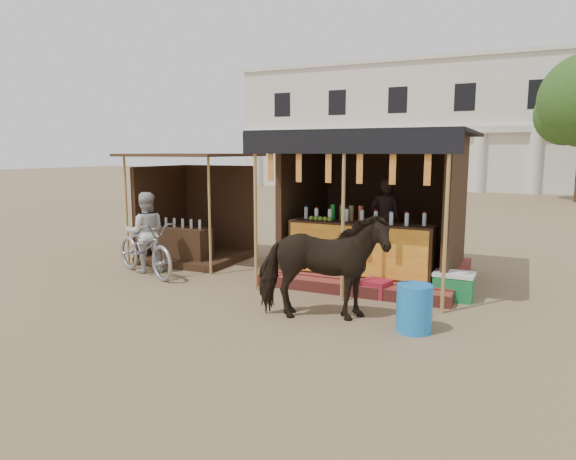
# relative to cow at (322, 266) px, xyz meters

# --- Properties ---
(ground) EXTENTS (120.00, 120.00, 0.00)m
(ground) POSITION_rel_cow_xyz_m (-1.05, -0.48, -0.80)
(ground) COLOR #846B4C
(ground) RESTS_ON ground
(main_stall) EXTENTS (3.60, 3.61, 2.78)m
(main_stall) POSITION_rel_cow_xyz_m (-0.04, 2.88, 0.23)
(main_stall) COLOR #933830
(main_stall) RESTS_ON ground
(secondary_stall) EXTENTS (2.40, 2.40, 2.38)m
(secondary_stall) POSITION_rel_cow_xyz_m (-4.22, 2.76, 0.05)
(secondary_stall) COLOR #3B2515
(secondary_stall) RESTS_ON ground
(cow) EXTENTS (2.06, 1.42, 1.59)m
(cow) POSITION_rel_cow_xyz_m (0.00, 0.00, 0.00)
(cow) COLOR black
(cow) RESTS_ON ground
(motorbike) EXTENTS (2.16, 1.43, 1.08)m
(motorbike) POSITION_rel_cow_xyz_m (-4.16, 1.11, -0.26)
(motorbike) COLOR #9C9DA5
(motorbike) RESTS_ON ground
(bystander) EXTENTS (1.00, 0.97, 1.62)m
(bystander) POSITION_rel_cow_xyz_m (-4.31, 1.33, 0.02)
(bystander) COLOR beige
(bystander) RESTS_ON ground
(blue_barrel) EXTENTS (0.49, 0.49, 0.65)m
(blue_barrel) POSITION_rel_cow_xyz_m (1.32, 0.08, -0.47)
(blue_barrel) COLOR blue
(blue_barrel) RESTS_ON ground
(red_crate) EXTENTS (0.52, 0.48, 0.29)m
(red_crate) POSITION_rel_cow_xyz_m (0.40, 1.52, -0.65)
(red_crate) COLOR maroon
(red_crate) RESTS_ON ground
(cooler) EXTENTS (0.66, 0.46, 0.46)m
(cooler) POSITION_rel_cow_xyz_m (1.61, 1.90, -0.56)
(cooler) COLOR #1A7638
(cooler) RESTS_ON ground
(background_building) EXTENTS (26.00, 7.45, 8.18)m
(background_building) POSITION_rel_cow_xyz_m (-3.05, 29.47, 3.18)
(background_building) COLOR silver
(background_building) RESTS_ON ground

